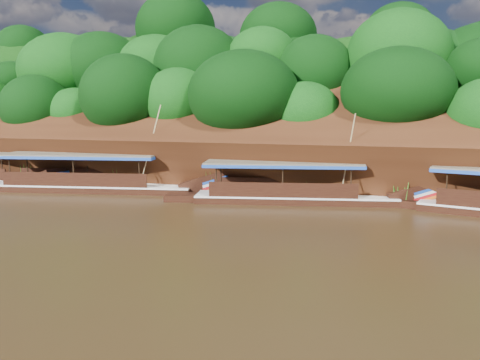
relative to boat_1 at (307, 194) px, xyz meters
name	(u,v)px	position (x,y,z in m)	size (l,w,h in m)	color
ground	(256,235)	(-0.94, -8.66, -0.59)	(160.00, 160.00, 0.00)	black
riverbank	(323,154)	(-0.95, 14.06, 1.30)	(120.00, 30.06, 19.40)	black
boat_1	(307,194)	(0.00, 0.00, 0.00)	(15.14, 5.28, 6.16)	black
boat_2	(105,183)	(-14.70, -0.37, 0.03)	(17.52, 5.53, 6.75)	black
reeds	(248,184)	(-4.18, 0.73, 0.31)	(49.78, 2.16, 2.15)	#336118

